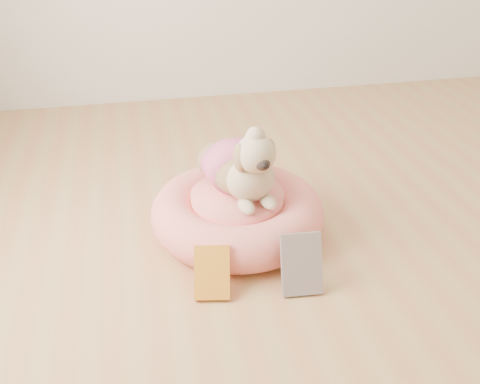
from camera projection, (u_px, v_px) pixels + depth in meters
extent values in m
plane|color=tan|center=(416.00, 318.00, 1.75)|extent=(4.50, 4.50, 0.00)
cylinder|color=#F78061|center=(237.00, 220.00, 2.17)|extent=(0.51, 0.51, 0.11)
torus|color=#F78061|center=(237.00, 212.00, 2.15)|extent=(0.70, 0.70, 0.18)
cylinder|color=#F78061|center=(237.00, 203.00, 2.13)|extent=(0.37, 0.37, 0.09)
cube|color=gold|center=(212.00, 272.00, 1.83)|extent=(0.14, 0.15, 0.16)
cube|color=silver|center=(301.00, 264.00, 1.83)|extent=(0.15, 0.12, 0.21)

